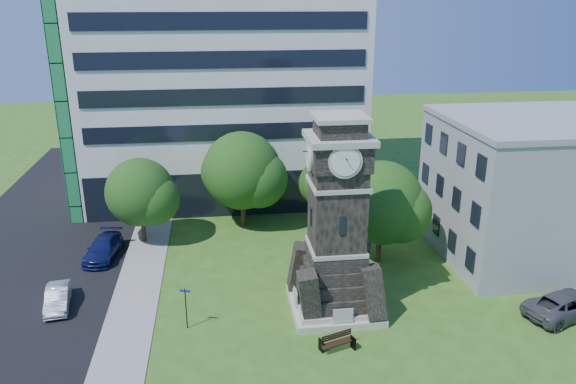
{
  "coord_description": "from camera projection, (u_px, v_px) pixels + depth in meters",
  "views": [
    {
      "loc": [
        -3.84,
        -28.18,
        18.45
      ],
      "look_at": [
        0.74,
        7.0,
        6.05
      ],
      "focal_mm": 35.0,
      "sensor_mm": 36.0,
      "label": 1
    }
  ],
  "objects": [
    {
      "name": "office_low",
      "position": [
        546.0,
        187.0,
        41.14
      ],
      "size": [
        15.2,
        12.2,
        10.4
      ],
      "color": "#96989B",
      "rests_on": "ground"
    },
    {
      "name": "tree_east",
      "position": [
        382.0,
        205.0,
        40.02
      ],
      "size": [
        6.64,
        6.04,
        7.57
      ],
      "rotation": [
        0.0,
        0.0,
        -0.07
      ],
      "color": "#332114",
      "rests_on": "ground"
    },
    {
      "name": "car_east_lot",
      "position": [
        564.0,
        305.0,
        34.03
      ],
      "size": [
        5.86,
        4.08,
        1.49
      ],
      "primitive_type": "imported",
      "rotation": [
        0.0,
        0.0,
        1.9
      ],
      "color": "#525358",
      "rests_on": "ground"
    },
    {
      "name": "sidewalk",
      "position": [
        136.0,
        296.0,
        36.45
      ],
      "size": [
        3.0,
        70.0,
        0.06
      ],
      "primitive_type": "cube",
      "color": "gray",
      "rests_on": "ground"
    },
    {
      "name": "clock_tower",
      "position": [
        336.0,
        230.0,
        33.43
      ],
      "size": [
        5.4,
        5.4,
        12.22
      ],
      "color": "#B9B0A1",
      "rests_on": "ground"
    },
    {
      "name": "car_street_mid",
      "position": [
        58.0,
        298.0,
        35.04
      ],
      "size": [
        1.91,
        4.02,
        1.27
      ],
      "primitive_type": "imported",
      "rotation": [
        0.0,
        0.0,
        0.15
      ],
      "color": "#ADB0B5",
      "rests_on": "ground"
    },
    {
      "name": "tree_ne",
      "position": [
        334.0,
        184.0,
        45.53
      ],
      "size": [
        5.71,
        5.19,
        6.77
      ],
      "rotation": [
        0.0,
        0.0,
        0.01
      ],
      "color": "#332114",
      "rests_on": "ground"
    },
    {
      "name": "office_tall",
      "position": [
        220.0,
        44.0,
        52.04
      ],
      "size": [
        26.2,
        15.11,
        28.6
      ],
      "color": "white",
      "rests_on": "ground"
    },
    {
      "name": "park_bench",
      "position": [
        337.0,
        341.0,
        30.84
      ],
      "size": [
        1.91,
        0.51,
        0.99
      ],
      "rotation": [
        0.0,
        0.0,
        0.34
      ],
      "color": "black",
      "rests_on": "ground"
    },
    {
      "name": "tree_nc",
      "position": [
        243.0,
        173.0,
        46.15
      ],
      "size": [
        7.1,
        6.45,
        8.14
      ],
      "rotation": [
        0.0,
        0.0,
        -0.37
      ],
      "color": "#332114",
      "rests_on": "ground"
    },
    {
      "name": "car_street_north",
      "position": [
        103.0,
        248.0,
        41.71
      ],
      "size": [
        2.62,
        5.22,
        1.45
      ],
      "primitive_type": "imported",
      "rotation": [
        0.0,
        0.0,
        -0.12
      ],
      "color": "#11174D",
      "rests_on": "ground"
    },
    {
      "name": "ground",
      "position": [
        291.0,
        329.0,
        32.94
      ],
      "size": [
        160.0,
        160.0,
        0.0
      ],
      "primitive_type": "plane",
      "color": "#365C1A",
      "rests_on": "ground"
    },
    {
      "name": "tree_nw",
      "position": [
        141.0,
        194.0,
        43.39
      ],
      "size": [
        5.84,
        5.31,
        6.8
      ],
      "rotation": [
        0.0,
        0.0,
        -0.27
      ],
      "color": "#332114",
      "rests_on": "ground"
    },
    {
      "name": "street_sign",
      "position": [
        186.0,
        304.0,
        32.47
      ],
      "size": [
        0.63,
        0.06,
        2.61
      ],
      "rotation": [
        0.0,
        0.0,
        -0.31
      ],
      "color": "black",
      "rests_on": "ground"
    }
  ]
}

